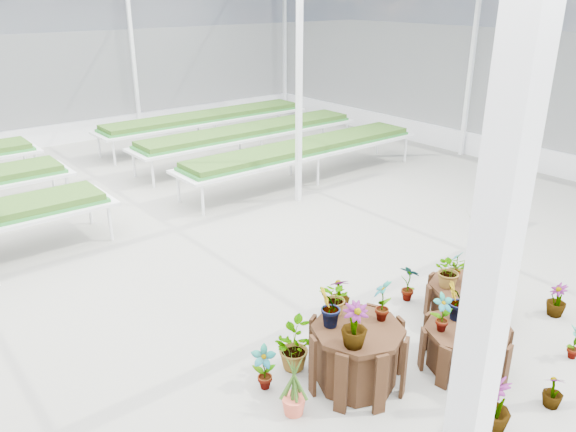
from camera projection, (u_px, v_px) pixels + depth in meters
ground_plane at (316, 332)px, 7.42m from camera, size 24.00×24.00×0.00m
greenhouse_shell at (320, 169)px, 6.58m from camera, size 18.00×24.00×4.50m
steel_frame at (320, 169)px, 6.58m from camera, size 18.00×24.00×4.50m
nursery_benches at (103, 173)px, 12.47m from camera, size 16.00×7.00×0.84m
plinth_tall at (357, 356)px, 6.33m from camera, size 1.36×1.36×0.74m
plinth_mid at (465, 348)px, 6.62m from camera, size 1.14×1.14×0.53m
plinth_low at (464, 300)px, 7.72m from camera, size 1.19×1.19×0.46m
nursery_plants at (411, 308)px, 6.96m from camera, size 4.65×3.20×1.33m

